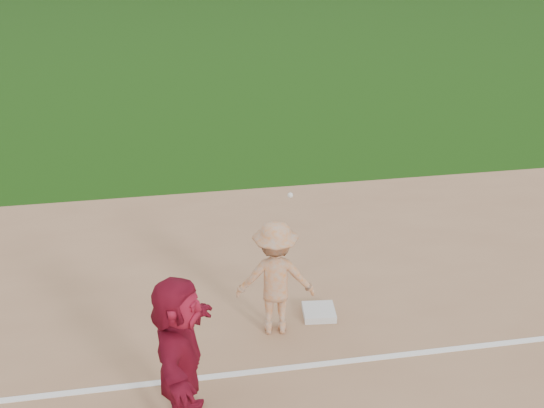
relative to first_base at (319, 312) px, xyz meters
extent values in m
plane|color=#18400C|center=(-0.48, -0.31, -0.07)|extent=(160.00, 160.00, 0.00)
cube|color=white|center=(-0.48, -1.11, -0.05)|extent=(60.00, 0.10, 0.01)
cube|color=silver|center=(0.00, 0.00, 0.00)|extent=(0.50, 0.50, 0.10)
imported|color=maroon|center=(-2.06, -1.85, 0.92)|extent=(0.91, 1.87, 1.94)
imported|color=#A3A3A6|center=(-0.69, -0.23, 0.79)|extent=(1.16, 0.77, 1.67)
sphere|color=silver|center=(-0.53, -0.39, 2.08)|extent=(0.07, 0.07, 0.07)
camera|label=1|loc=(-2.13, -8.06, 5.62)|focal=45.00mm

